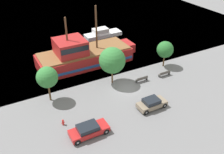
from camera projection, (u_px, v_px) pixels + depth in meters
name	position (u px, v px, depth m)	size (l,w,h in m)	color
ground_plane	(125.00, 89.00, 35.65)	(160.00, 160.00, 0.00)	slate
water_surface	(43.00, 9.00, 68.64)	(80.00, 80.00, 0.00)	teal
pirate_ship	(83.00, 55.00, 41.04)	(16.69, 5.77, 9.51)	#A31E1E
moored_boat_dockside	(102.00, 34.00, 51.72)	(7.69, 2.52, 1.83)	silver
parked_car_curb_front	(89.00, 130.00, 27.58)	(4.42, 1.88, 1.36)	#B21E1E
parked_car_curb_mid	(152.00, 103.00, 31.66)	(3.81, 1.80, 1.36)	#7F705B
fire_hydrant	(63.00, 122.00, 29.09)	(0.42, 0.25, 0.76)	red
bench_promenade_east	(165.00, 73.00, 38.41)	(1.99, 0.45, 0.85)	#4C4742
bench_promenade_west	(142.00, 79.00, 37.05)	(1.90, 0.45, 0.85)	#4C4742
tree_row_east	(47.00, 77.00, 31.55)	(2.77, 2.77, 4.95)	brown
tree_row_mideast	(112.00, 60.00, 35.18)	(3.78, 3.78, 5.57)	brown
tree_row_midwest	(165.00, 50.00, 39.78)	(2.66, 2.66, 4.33)	brown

